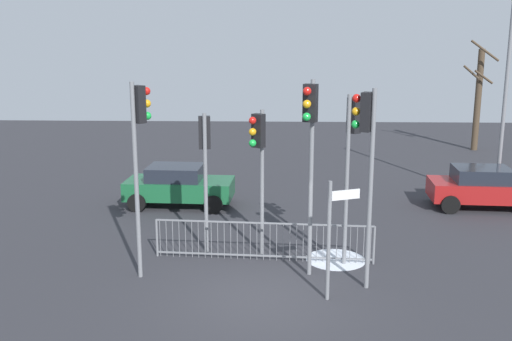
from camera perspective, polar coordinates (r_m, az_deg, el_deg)
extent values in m
plane|color=#2D2D33|center=(14.01, 0.52, -12.18)|extent=(60.00, 60.00, 0.00)
cylinder|color=slate|center=(14.64, -11.55, -1.16)|extent=(0.11, 0.11, 4.91)
cube|color=black|center=(14.41, -11.35, 6.32)|extent=(0.39, 0.38, 0.90)
sphere|color=red|center=(14.53, -10.60, 7.59)|extent=(0.20, 0.20, 0.20)
sphere|color=orange|center=(14.56, -10.56, 6.41)|extent=(0.20, 0.20, 0.20)
sphere|color=green|center=(14.59, -10.51, 5.24)|extent=(0.20, 0.20, 0.20)
cylinder|color=slate|center=(13.96, 11.04, -2.02)|extent=(0.11, 0.11, 4.81)
cube|color=black|center=(13.67, 10.70, 5.61)|extent=(0.33, 0.38, 0.90)
sphere|color=red|center=(13.71, 9.74, 6.93)|extent=(0.20, 0.20, 0.20)
sphere|color=orange|center=(13.74, 9.70, 5.68)|extent=(0.20, 0.20, 0.20)
sphere|color=green|center=(13.78, 9.65, 4.44)|extent=(0.20, 0.20, 0.20)
cylinder|color=slate|center=(16.06, 0.59, -1.25)|extent=(0.11, 0.11, 4.05)
cube|color=black|center=(15.64, 0.23, 3.89)|extent=(0.39, 0.37, 0.90)
sphere|color=red|center=(15.40, -0.34, 4.88)|extent=(0.20, 0.20, 0.20)
sphere|color=orange|center=(15.45, -0.33, 3.78)|extent=(0.20, 0.20, 0.20)
sphere|color=green|center=(15.49, -0.33, 2.68)|extent=(0.20, 0.20, 0.20)
cylinder|color=slate|center=(14.55, 5.36, -0.95)|extent=(0.11, 0.11, 4.95)
cube|color=black|center=(14.07, 5.30, 6.54)|extent=(0.38, 0.32, 0.90)
sphere|color=red|center=(13.81, 4.99, 7.69)|extent=(0.20, 0.20, 0.20)
sphere|color=orange|center=(13.84, 4.96, 6.45)|extent=(0.20, 0.20, 0.20)
sphere|color=green|center=(13.87, 4.94, 5.22)|extent=(0.20, 0.20, 0.20)
cylinder|color=slate|center=(16.29, -4.92, -1.32)|extent=(0.11, 0.11, 3.93)
cube|color=black|center=(16.17, -5.03, 3.70)|extent=(0.35, 0.27, 0.90)
sphere|color=red|center=(16.37, -5.08, 4.87)|extent=(0.20, 0.20, 0.20)
sphere|color=orange|center=(16.42, -5.06, 3.83)|extent=(0.20, 0.20, 0.20)
sphere|color=green|center=(16.46, -5.04, 2.80)|extent=(0.20, 0.20, 0.20)
cylinder|color=slate|center=(15.40, 8.80, -1.09)|extent=(0.11, 0.11, 4.53)
cube|color=black|center=(15.20, 9.49, 5.29)|extent=(0.36, 0.39, 0.90)
sphere|color=red|center=(15.34, 10.23, 6.45)|extent=(0.20, 0.20, 0.20)
sphere|color=orange|center=(15.37, 10.19, 5.34)|extent=(0.20, 0.20, 0.20)
sphere|color=green|center=(15.41, 10.14, 4.23)|extent=(0.20, 0.20, 0.20)
cylinder|color=slate|center=(13.47, 7.07, -6.85)|extent=(0.09, 0.09, 2.82)
cube|color=white|center=(13.34, 8.71, -2.34)|extent=(0.66, 0.29, 0.22)
cube|color=slate|center=(15.83, 0.73, -5.13)|extent=(5.90, 0.44, 0.04)
cube|color=slate|center=(16.14, 0.72, -8.27)|extent=(5.90, 0.44, 0.04)
cylinder|color=slate|center=(16.49, -9.30, -6.49)|extent=(0.02, 0.02, 1.05)
cylinder|color=slate|center=(16.45, -8.70, -6.52)|extent=(0.02, 0.02, 1.05)
cylinder|color=slate|center=(16.40, -8.09, -6.55)|extent=(0.02, 0.02, 1.05)
cylinder|color=slate|center=(16.36, -7.47, -6.58)|extent=(0.02, 0.02, 1.05)
cylinder|color=slate|center=(16.32, -6.86, -6.61)|extent=(0.02, 0.02, 1.05)
cylinder|color=slate|center=(16.28, -6.24, -6.64)|extent=(0.02, 0.02, 1.05)
cylinder|color=slate|center=(16.25, -5.62, -6.67)|extent=(0.02, 0.02, 1.05)
cylinder|color=slate|center=(16.22, -4.99, -6.70)|extent=(0.02, 0.02, 1.05)
cylinder|color=slate|center=(16.18, -4.37, -6.73)|extent=(0.02, 0.02, 1.05)
cylinder|color=slate|center=(16.15, -3.74, -6.75)|extent=(0.02, 0.02, 1.05)
cylinder|color=slate|center=(16.13, -3.11, -6.78)|extent=(0.02, 0.02, 1.05)
cylinder|color=slate|center=(16.10, -2.47, -6.81)|extent=(0.02, 0.02, 1.05)
cylinder|color=slate|center=(16.08, -1.84, -6.83)|extent=(0.02, 0.02, 1.05)
cylinder|color=slate|center=(16.05, -1.20, -6.85)|extent=(0.02, 0.02, 1.05)
cylinder|color=slate|center=(16.03, -0.56, -6.88)|extent=(0.02, 0.02, 1.05)
cylinder|color=slate|center=(16.02, 0.08, -6.90)|extent=(0.02, 0.02, 1.05)
cylinder|color=slate|center=(16.00, 0.72, -6.92)|extent=(0.02, 0.02, 1.05)
cylinder|color=slate|center=(15.99, 1.37, -6.94)|extent=(0.02, 0.02, 1.05)
cylinder|color=slate|center=(15.97, 2.01, -6.96)|extent=(0.02, 0.02, 1.05)
cylinder|color=slate|center=(15.96, 2.66, -6.98)|extent=(0.02, 0.02, 1.05)
cylinder|color=slate|center=(15.96, 3.31, -7.00)|extent=(0.02, 0.02, 1.05)
cylinder|color=slate|center=(15.95, 3.95, -7.01)|extent=(0.02, 0.02, 1.05)
cylinder|color=slate|center=(15.95, 4.60, -7.03)|extent=(0.02, 0.02, 1.05)
cylinder|color=slate|center=(15.94, 5.25, -7.05)|extent=(0.02, 0.02, 1.05)
cylinder|color=slate|center=(15.95, 5.90, -7.06)|extent=(0.02, 0.02, 1.05)
cylinder|color=slate|center=(15.95, 6.54, -7.07)|extent=(0.02, 0.02, 1.05)
cylinder|color=slate|center=(15.95, 7.19, -7.09)|extent=(0.02, 0.02, 1.05)
cylinder|color=slate|center=(15.96, 7.84, -7.10)|extent=(0.02, 0.02, 1.05)
cylinder|color=slate|center=(15.97, 8.49, -7.11)|extent=(0.02, 0.02, 1.05)
cylinder|color=slate|center=(15.98, 9.13, -7.12)|extent=(0.02, 0.02, 1.05)
cylinder|color=slate|center=(15.99, 9.78, -7.13)|extent=(0.02, 0.02, 1.05)
cylinder|color=slate|center=(16.00, 10.42, -7.14)|extent=(0.02, 0.02, 1.05)
cylinder|color=slate|center=(16.02, 11.06, -7.14)|extent=(0.02, 0.02, 1.05)
cylinder|color=slate|center=(16.51, -9.60, -6.47)|extent=(0.06, 0.06, 1.05)
cylinder|color=slate|center=(16.03, 11.39, -7.15)|extent=(0.06, 0.06, 1.05)
cube|color=#195933|center=(21.26, -7.41, -1.73)|extent=(3.88, 1.88, 0.65)
cube|color=#1E232D|center=(21.17, -7.85, -0.28)|extent=(1.97, 1.59, 0.55)
cylinder|color=black|center=(21.92, -3.47, -2.09)|extent=(0.65, 0.25, 0.64)
cylinder|color=black|center=(20.30, -4.15, -3.30)|extent=(0.65, 0.25, 0.64)
cylinder|color=black|center=(22.46, -10.31, -1.92)|extent=(0.65, 0.25, 0.64)
cylinder|color=black|center=(20.88, -11.50, -3.08)|extent=(0.65, 0.25, 0.64)
cube|color=maroon|center=(22.35, 21.33, -1.80)|extent=(3.90, 1.94, 0.65)
cube|color=#1E232D|center=(22.19, 21.07, -0.42)|extent=(1.99, 1.62, 0.55)
cylinder|color=black|center=(22.91, 17.46, -2.02)|extent=(0.65, 0.26, 0.64)
cylinder|color=black|center=(21.30, 18.36, -3.16)|extent=(0.65, 0.26, 0.64)
cylinder|color=slate|center=(22.99, 23.07, 6.89)|extent=(0.14, 0.14, 7.96)
cylinder|color=#473828|center=(33.75, 20.75, 6.40)|extent=(0.34, 0.34, 5.40)
cylinder|color=#473828|center=(32.91, 21.36, 10.78)|extent=(1.49, 0.29, 1.11)
cylinder|color=#473828|center=(33.21, 21.25, 8.46)|extent=(1.04, 0.21, 0.76)
cylinder|color=#473828|center=(33.25, 20.21, 8.92)|extent=(0.62, 1.15, 0.73)
cylinder|color=silver|center=(16.33, 7.74, -8.56)|extent=(1.63, 1.63, 0.01)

